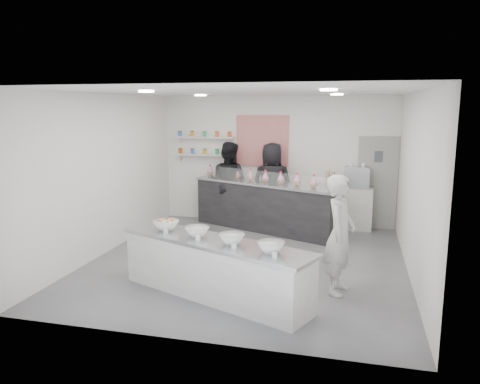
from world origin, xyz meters
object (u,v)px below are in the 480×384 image
prep_counter (214,268)px  espresso_ledge (342,207)px  staff_left (228,183)px  staff_right (272,185)px  woman_prep (340,235)px  espresso_machine (357,177)px  back_bar (265,207)px

prep_counter → espresso_ledge: size_ratio=2.33×
staff_left → staff_right: staff_right is taller
espresso_ledge → woman_prep: (0.09, -3.83, 0.39)m
espresso_ledge → espresso_machine: bearing=0.0°
espresso_machine → woman_prep: woman_prep is taller
espresso_ledge → staff_right: 1.67m
staff_left → back_bar: bearing=166.7°
espresso_ledge → staff_right: staff_right is taller
staff_right → espresso_machine: bearing=174.2°
espresso_machine → staff_left: (-2.93, -0.18, -0.23)m
prep_counter → staff_right: size_ratio=1.60×
staff_right → back_bar: bearing=68.3°
prep_counter → staff_left: 4.40m
woman_prep → staff_left: (-2.72, 3.65, 0.08)m
prep_counter → back_bar: 3.84m
back_bar → espresso_ledge: size_ratio=2.63×
woman_prep → staff_right: size_ratio=0.91×
woman_prep → espresso_machine: bearing=6.1°
back_bar → staff_right: 0.60m
back_bar → woman_prep: 3.70m
staff_left → staff_right: size_ratio=1.00×
espresso_ledge → espresso_machine: (0.30, 0.00, 0.71)m
espresso_machine → staff_right: staff_right is taller
espresso_ledge → staff_left: staff_left is taller
espresso_machine → staff_left: size_ratio=0.28×
prep_counter → staff_left: (-0.97, 4.25, 0.55)m
espresso_ledge → staff_left: 2.68m
staff_right → woman_prep: bearing=103.4°
prep_counter → espresso_machine: 4.91m
back_bar → espresso_machine: 2.16m
back_bar → espresso_ledge: back_bar is taller
prep_counter → espresso_ledge: 4.74m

